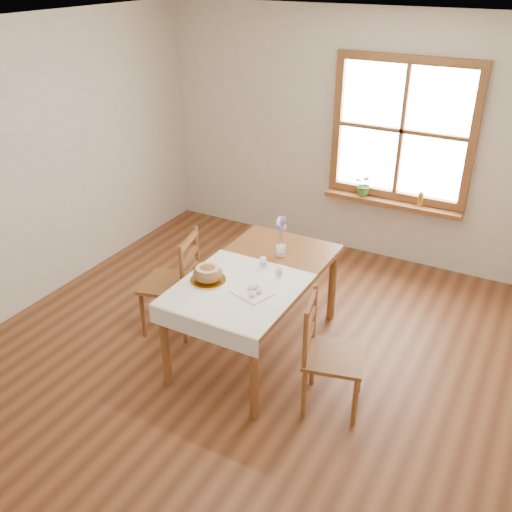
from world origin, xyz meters
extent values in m
plane|color=brown|center=(0.00, 0.00, 0.00)|extent=(5.00, 5.00, 0.00)
cube|color=beige|center=(0.00, 2.50, 1.30)|extent=(4.50, 0.10, 2.60)
cube|color=beige|center=(-2.25, 0.00, 1.30)|extent=(0.10, 5.00, 2.60)
cube|color=white|center=(0.00, 0.00, 2.60)|extent=(4.50, 5.00, 0.10)
cube|color=brown|center=(0.50, 2.46, 2.14)|extent=(1.46, 0.08, 0.08)
cube|color=brown|center=(0.50, 2.46, 0.76)|extent=(1.46, 0.08, 0.08)
cube|color=brown|center=(-0.19, 2.46, 1.45)|extent=(0.08, 0.08, 1.30)
cube|color=brown|center=(1.19, 2.46, 1.45)|extent=(0.08, 0.08, 1.30)
cube|color=brown|center=(0.50, 2.46, 1.45)|extent=(0.04, 0.06, 1.30)
cube|color=brown|center=(0.50, 2.46, 1.45)|extent=(1.30, 0.06, 0.04)
cube|color=white|center=(0.50, 2.49, 1.45)|extent=(1.30, 0.01, 1.30)
cube|color=brown|center=(0.50, 2.40, 0.69)|extent=(1.46, 0.20, 0.05)
cube|color=brown|center=(0.00, 0.30, 0.72)|extent=(0.90, 1.60, 0.05)
cylinder|color=brown|center=(-0.39, -0.44, 0.35)|extent=(0.07, 0.07, 0.70)
cylinder|color=brown|center=(0.39, -0.44, 0.35)|extent=(0.07, 0.07, 0.70)
cylinder|color=brown|center=(-0.39, 1.04, 0.35)|extent=(0.07, 0.07, 0.70)
cylinder|color=brown|center=(0.39, 1.04, 0.35)|extent=(0.07, 0.07, 0.70)
cube|color=white|center=(0.00, 0.00, 0.76)|extent=(0.91, 0.99, 0.01)
cylinder|color=white|center=(-0.26, -0.02, 0.77)|extent=(0.28, 0.28, 0.01)
ellipsoid|color=brown|center=(-0.26, -0.02, 0.84)|extent=(0.23, 0.23, 0.13)
cube|color=white|center=(0.13, -0.01, 0.77)|extent=(0.33, 0.30, 0.01)
cylinder|color=white|center=(0.02, 0.38, 0.81)|extent=(0.06, 0.06, 0.10)
cylinder|color=white|center=(0.20, 0.30, 0.81)|extent=(0.06, 0.06, 0.10)
cylinder|color=white|center=(0.05, 0.65, 0.79)|extent=(0.10, 0.10, 0.09)
imported|color=#40762F|center=(0.19, 2.40, 0.81)|extent=(0.24, 0.27, 0.19)
cylinder|color=#9B681C|center=(0.79, 2.40, 0.79)|extent=(0.07, 0.07, 0.15)
camera|label=1|loc=(1.92, -3.22, 3.02)|focal=40.00mm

